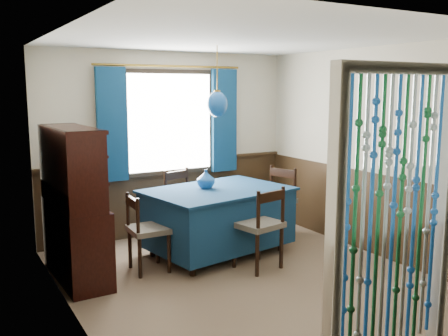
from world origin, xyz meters
TOP-DOWN VIEW (x-y plane):
  - floor at (0.00, 0.00)m, footprint 4.00×4.00m
  - ceiling at (0.00, 0.00)m, footprint 4.00×4.00m
  - wall_back at (0.00, 2.00)m, footprint 3.60×0.00m
  - wall_front at (0.00, -2.00)m, footprint 3.60×0.00m
  - wall_left at (-1.80, 0.00)m, footprint 0.00×4.00m
  - wall_right at (1.80, 0.00)m, footprint 0.00×4.00m
  - wainscot_back at (0.00, 1.99)m, footprint 3.60×0.00m
  - wainscot_front at (0.00, -1.99)m, footprint 3.60×0.00m
  - wainscot_left at (-1.79, 0.00)m, footprint 0.00×4.00m
  - wainscot_right at (1.79, 0.00)m, footprint 0.00×4.00m
  - window at (0.00, 1.95)m, footprint 1.32×0.12m
  - doorway at (0.00, -1.94)m, footprint 1.16×0.12m
  - dining_table at (0.14, 0.86)m, footprint 1.84×1.42m
  - chair_near at (0.29, 0.16)m, footprint 0.54×0.53m
  - chair_far at (0.05, 1.63)m, footprint 0.56×0.55m
  - chair_left at (-0.84, 0.72)m, footprint 0.43×0.44m
  - chair_right at (1.12, 1.04)m, footprint 0.57×0.59m
  - sideboard at (-1.57, 0.90)m, footprint 0.47×1.25m
  - pendant_lamp at (0.14, 0.86)m, footprint 0.24×0.24m
  - vase_table at (0.04, 0.98)m, footprint 0.26×0.26m
  - bowl_shelf at (-1.51, 0.72)m, footprint 0.26×0.26m
  - vase_sideboard at (-1.51, 1.15)m, footprint 0.21×0.21m

SIDE VIEW (x-z plane):
  - floor at x=0.00m, z-range 0.00..0.00m
  - dining_table at x=0.14m, z-range 0.06..0.87m
  - chair_left at x=-0.84m, z-range 0.03..0.90m
  - chair_far at x=0.05m, z-range 0.03..0.96m
  - chair_near at x=0.29m, z-range 0.03..0.97m
  - wainscot_back at x=0.00m, z-range -1.30..2.30m
  - wainscot_front at x=0.00m, z-range -1.30..2.30m
  - wainscot_left at x=-1.79m, z-range -1.50..2.50m
  - wainscot_right at x=1.79m, z-range -1.50..2.50m
  - chair_right at x=1.12m, z-range 0.03..0.99m
  - sideboard at x=-1.57m, z-range -0.24..1.38m
  - vase_sideboard at x=-1.51m, z-range 0.81..0.98m
  - vase_table at x=0.04m, z-range 0.81..1.02m
  - doorway at x=0.00m, z-range -0.04..2.14m
  - bowl_shelf at x=-1.51m, z-range 1.11..1.16m
  - wall_back at x=0.00m, z-range -0.55..3.05m
  - wall_front at x=0.00m, z-range -0.55..3.05m
  - wall_left at x=-1.80m, z-range -0.75..3.25m
  - wall_right at x=1.80m, z-range -0.75..3.25m
  - window at x=0.00m, z-range 0.84..2.26m
  - pendant_lamp at x=0.14m, z-range 1.41..2.24m
  - ceiling at x=0.00m, z-range 2.50..2.50m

